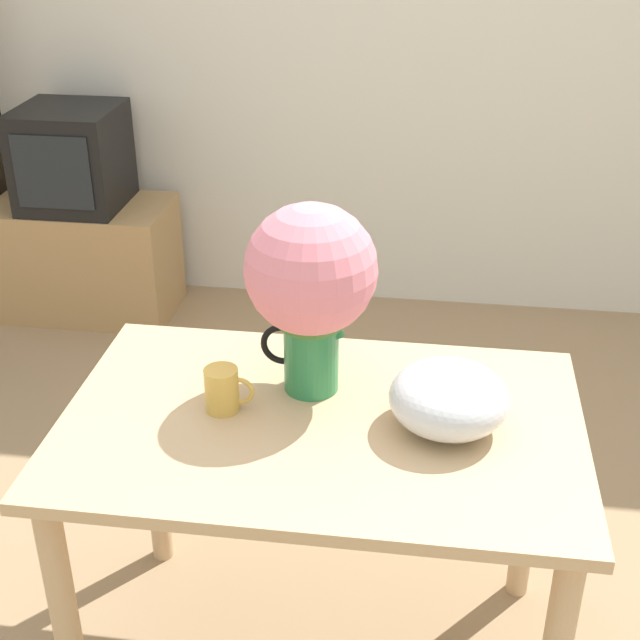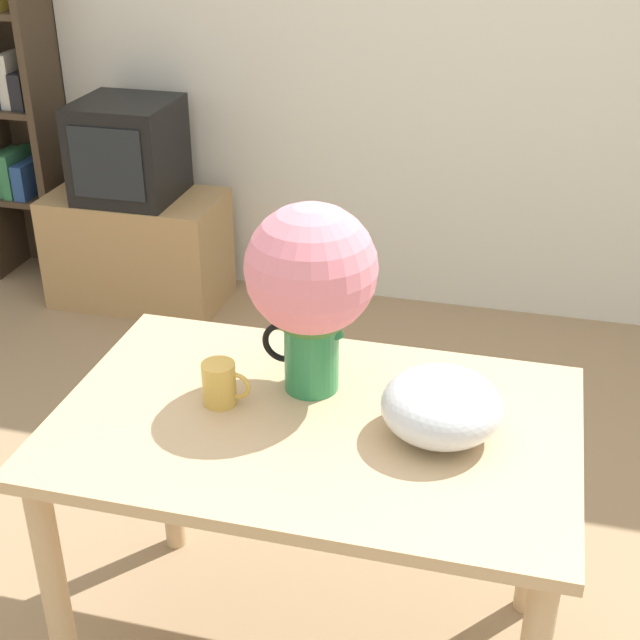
# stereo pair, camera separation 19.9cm
# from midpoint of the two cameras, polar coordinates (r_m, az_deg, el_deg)

# --- Properties ---
(wall_back) EXTENTS (8.00, 0.05, 2.60)m
(wall_back) POSITION_cam_midpoint_polar(r_m,az_deg,el_deg) (3.80, 4.29, 19.38)
(wall_back) COLOR silver
(wall_back) RESTS_ON ground_plane
(table) EXTENTS (1.15, 0.74, 0.74)m
(table) POSITION_cam_midpoint_polar(r_m,az_deg,el_deg) (2.05, -2.75, -9.24)
(table) COLOR tan
(table) RESTS_ON ground_plane
(flower_vase) EXTENTS (0.30, 0.30, 0.45)m
(flower_vase) POSITION_cam_midpoint_polar(r_m,az_deg,el_deg) (1.96, -3.51, 2.35)
(flower_vase) COLOR #2D844C
(flower_vase) RESTS_ON table
(coffee_mug) EXTENTS (0.11, 0.08, 0.10)m
(coffee_mug) POSITION_cam_midpoint_polar(r_m,az_deg,el_deg) (2.01, -9.07, -4.51)
(coffee_mug) COLOR gold
(coffee_mug) RESTS_ON table
(white_bowl) EXTENTS (0.26, 0.26, 0.15)m
(white_bowl) POSITION_cam_midpoint_polar(r_m,az_deg,el_deg) (1.92, 5.30, -5.09)
(white_bowl) COLOR silver
(white_bowl) RESTS_ON table
(tv_stand) EXTENTS (0.77, 0.42, 0.51)m
(tv_stand) POSITION_cam_midpoint_polar(r_m,az_deg,el_deg) (4.12, -16.12, 3.81)
(tv_stand) COLOR tan
(tv_stand) RESTS_ON ground_plane
(tv_set) EXTENTS (0.41, 0.41, 0.42)m
(tv_set) POSITION_cam_midpoint_polar(r_m,az_deg,el_deg) (3.96, -17.02, 9.91)
(tv_set) COLOR black
(tv_set) RESTS_ON tv_stand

